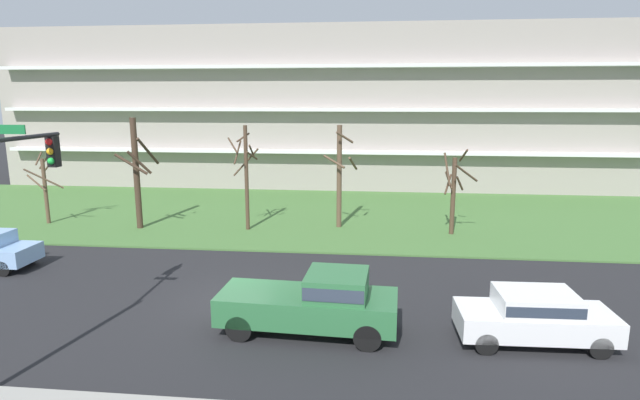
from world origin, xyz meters
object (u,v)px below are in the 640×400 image
Objects in this scene: tree_far_left at (46,183)px; tree_far_right at (454,191)px; pickup_green_center_left at (315,301)px; tree_center at (246,173)px; tree_right at (340,175)px; sedan_white_near_left at (535,315)px; tree_left at (137,172)px.

tree_far_right is at bearing -0.11° from tree_far_left.
tree_center is at bearing 116.32° from pickup_green_center_left.
tree_right is at bearing 171.56° from tree_far_right.
tree_right is at bearing 2.92° from tree_far_left.
tree_far_left is at bearing 150.80° from sedan_white_near_left.
pickup_green_center_left is (16.62, -12.00, -1.39)m from tree_far_left.
tree_right reaches higher than sedan_white_near_left.
tree_far_right is 1.03× the size of sedan_white_near_left.
pickup_green_center_left is at bearing 178.40° from sedan_white_near_left.
pickup_green_center_left reaches higher than sedan_white_near_left.
tree_far_left is 26.02m from sedan_white_near_left.
tree_center is at bearing -0.86° from tree_far_left.
tree_center is 1.00× the size of tree_right.
tree_right is 1.27× the size of sedan_white_near_left.
tree_center reaches higher than tree_right.
tree_far_left is 5.77m from tree_left.
tree_right is at bearing 7.46° from tree_left.
tree_far_right is (10.90, 0.13, -0.75)m from tree_center.
tree_left is at bearing 136.82° from pickup_green_center_left.
pickup_green_center_left is at bearing -46.26° from tree_left.
tree_far_right is at bearing -8.44° from tree_right.
tree_far_left is at bearing 179.14° from tree_center.
tree_left is at bearing 144.95° from sedan_white_near_left.
tree_left reaches higher than pickup_green_center_left.
tree_right is at bearing 11.56° from tree_center.
tree_left is at bearing -178.18° from tree_far_right.
sedan_white_near_left is at bearing -27.48° from tree_far_left.
tree_far_right reaches higher than sedan_white_near_left.
tree_far_right is (22.44, -0.04, -0.01)m from tree_far_left.
tree_far_left is 22.44m from tree_far_right.
tree_far_right is 13.37m from pickup_green_center_left.
tree_far_left is at bearing 147.25° from pickup_green_center_left.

